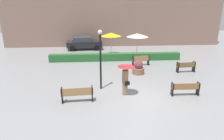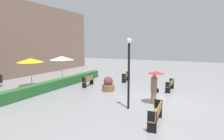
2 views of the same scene
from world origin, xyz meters
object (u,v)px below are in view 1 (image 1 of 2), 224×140
Objects in this scene: patio_umbrella_yellow at (111,34)px; parked_car at (84,43)px; bench_near_left at (77,93)px; planter_pot at (138,68)px; lamp_post at (100,54)px; patio_umbrella_white at (137,35)px; bench_near_right at (185,88)px; pedestrian_with_umbrella at (126,75)px; bench_back_row at (141,60)px; bench_far_right at (186,66)px.

patio_umbrella_yellow is 4.68m from parked_car.
bench_near_left is 1.65× the size of planter_pot.
lamp_post is 1.56× the size of patio_umbrella_white.
bench_near_right is at bearing -83.13° from patio_umbrella_white.
pedestrian_with_umbrella is 0.82× the size of patio_umbrella_yellow.
lamp_post is 9.03m from patio_umbrella_white.
bench_back_row reaches higher than bench_near_left.
bench_near_left is 6.45m from planter_pot.
lamp_post is 12.54m from parked_car.
patio_umbrella_yellow is (-0.16, 10.19, 0.93)m from pedestrian_with_umbrella.
bench_near_right is 0.94× the size of bench_near_left.
bench_near_left is 0.92× the size of pedestrian_with_umbrella.
patio_umbrella_yellow is (-3.78, 10.57, 1.76)m from bench_near_right.
parked_car is (-4.80, 9.50, 0.34)m from planter_pot.
patio_umbrella_white reaches higher than bench_back_row.
bench_far_right is 8.60m from patio_umbrella_yellow.
lamp_post is at bearing -115.91° from patio_umbrella_white.
lamp_post is (-3.05, -2.82, 1.90)m from planter_pot.
pedestrian_with_umbrella reaches higher than bench_near_left.
patio_umbrella_white reaches higher than bench_near_right.
patio_umbrella_white is 0.58× the size of parked_car.
pedestrian_with_umbrella is at bearing -144.18° from bench_far_right.
pedestrian_with_umbrella is at bearing -111.88° from planter_pot.
bench_near_left is at bearing -126.85° from lamp_post.
pedestrian_with_umbrella reaches higher than parked_car.
parked_car is at bearing 103.53° from pedestrian_with_umbrella.
bench_near_left is at bearing -165.23° from pedestrian_with_umbrella.
bench_far_right is (3.28, -2.18, -0.03)m from bench_back_row.
patio_umbrella_white is at bearing 64.09° from lamp_post.
pedestrian_with_umbrella is 10.24m from patio_umbrella_yellow.
patio_umbrella_white is at bearing -20.42° from patio_umbrella_yellow.
patio_umbrella_yellow is (-2.41, 4.02, 1.72)m from bench_back_row.
patio_umbrella_yellow is at bearing 159.58° from patio_umbrella_white.
bench_near_right is at bearing -16.10° from lamp_post.
patio_umbrella_yellow reaches higher than bench_near_right.
parked_car is (-6.85, 13.79, 0.32)m from bench_near_right.
patio_umbrella_yellow is at bearing -46.38° from parked_car.
planter_pot is (1.57, 3.92, -0.85)m from pedestrian_with_umbrella.
bench_near_left is 11.44m from patio_umbrella_white.
bench_near_left is 11.41m from patio_umbrella_yellow.
bench_near_left is 1.17× the size of bench_far_right.
pedestrian_with_umbrella reaches higher than bench_back_row.
patio_umbrella_white is at bearing 75.01° from pedestrian_with_umbrella.
pedestrian_with_umbrella reaches higher than planter_pot.
bench_far_right reaches higher than bench_near_right.
planter_pot is at bearing -106.68° from bench_back_row.
bench_far_right is at bearing -47.45° from patio_umbrella_yellow.
parked_car reaches higher than bench_back_row.
bench_back_row is 1.04× the size of bench_far_right.
patio_umbrella_yellow is 0.98× the size of patio_umbrella_white.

